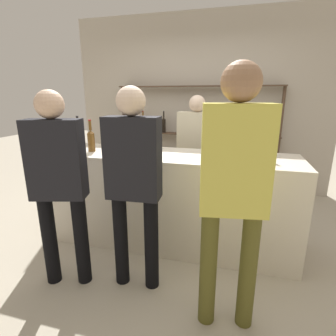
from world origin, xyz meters
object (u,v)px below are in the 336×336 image
(counter_bottle_1, at_px, (109,137))
(wine_glass, at_px, (135,137))
(counter_bottle_4, at_px, (111,135))
(server_behind_counter, at_px, (196,147))
(ice_bucket, at_px, (230,146))
(customer_right, at_px, (234,183))
(counter_bottle_2, at_px, (79,134))
(customer_center, at_px, (134,176))
(counter_bottle_0, at_px, (262,143))
(customer_left, at_px, (58,177))
(counter_bottle_3, at_px, (220,147))
(counter_bottle_5, at_px, (91,140))

(counter_bottle_1, bearing_deg, wine_glass, 34.54)
(counter_bottle_4, distance_m, server_behind_counter, 1.10)
(ice_bucket, bearing_deg, wine_glass, 173.48)
(counter_bottle_1, height_order, customer_right, customer_right)
(counter_bottle_2, relative_size, customer_center, 0.21)
(counter_bottle_1, xyz_separation_m, ice_bucket, (1.29, 0.04, -0.04))
(counter_bottle_0, bearing_deg, counter_bottle_4, 177.91)
(counter_bottle_2, bearing_deg, customer_left, -64.75)
(counter_bottle_2, height_order, ice_bucket, counter_bottle_2)
(counter_bottle_3, relative_size, wine_glass, 1.91)
(counter_bottle_1, height_order, counter_bottle_4, counter_bottle_1)
(counter_bottle_2, height_order, customer_left, customer_left)
(counter_bottle_5, bearing_deg, customer_left, -78.21)
(customer_center, distance_m, customer_right, 0.78)
(counter_bottle_0, height_order, customer_right, customer_right)
(counter_bottle_5, distance_m, wine_glass, 0.48)
(counter_bottle_2, xyz_separation_m, counter_bottle_3, (1.68, -0.34, -0.01))
(counter_bottle_0, relative_size, customer_center, 0.22)
(counter_bottle_1, height_order, customer_center, customer_center)
(wine_glass, relative_size, customer_center, 0.10)
(counter_bottle_3, xyz_separation_m, customer_center, (-0.60, -0.60, -0.14))
(customer_left, distance_m, server_behind_counter, 1.86)
(counter_bottle_1, bearing_deg, counter_bottle_5, -131.21)
(counter_bottle_4, bearing_deg, customer_center, -54.98)
(counter_bottle_3, distance_m, counter_bottle_5, 1.34)
(counter_bottle_1, bearing_deg, counter_bottle_2, 163.20)
(customer_right, bearing_deg, server_behind_counter, 7.50)
(counter_bottle_2, bearing_deg, counter_bottle_0, -1.73)
(counter_bottle_3, distance_m, customer_left, 1.39)
(counter_bottle_0, bearing_deg, counter_bottle_3, -144.46)
(ice_bucket, relative_size, customer_right, 0.13)
(counter_bottle_3, distance_m, server_behind_counter, 1.03)
(counter_bottle_1, bearing_deg, counter_bottle_3, -9.12)
(counter_bottle_3, height_order, server_behind_counter, server_behind_counter)
(counter_bottle_3, xyz_separation_m, ice_bucket, (0.08, 0.23, -0.02))
(counter_bottle_5, xyz_separation_m, customer_right, (1.49, -0.85, -0.06))
(counter_bottle_3, xyz_separation_m, counter_bottle_5, (-1.34, 0.05, 0.00))
(counter_bottle_4, xyz_separation_m, server_behind_counter, (0.88, 0.61, -0.22))
(counter_bottle_2, xyz_separation_m, customer_left, (0.50, -1.06, -0.17))
(counter_bottle_4, distance_m, customer_left, 1.08)
(customer_left, height_order, server_behind_counter, customer_left)
(ice_bucket, relative_size, customer_left, 0.14)
(customer_center, bearing_deg, customer_right, -108.81)
(counter_bottle_1, distance_m, customer_left, 0.94)
(ice_bucket, bearing_deg, counter_bottle_4, 175.76)
(customer_center, relative_size, customer_right, 0.93)
(counter_bottle_5, distance_m, customer_right, 1.72)
(wine_glass, xyz_separation_m, ice_bucket, (1.05, -0.12, -0.02))
(counter_bottle_5, relative_size, server_behind_counter, 0.21)
(counter_bottle_2, bearing_deg, counter_bottle_1, -16.80)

